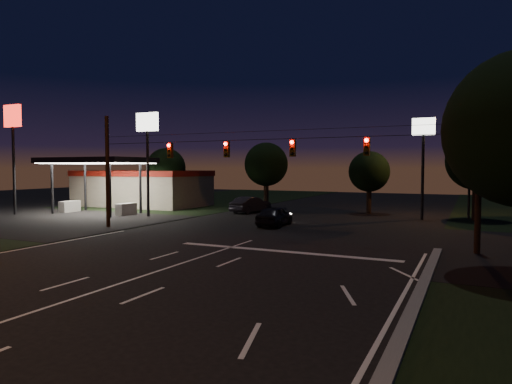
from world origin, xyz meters
The scene contains 17 objects.
ground centered at (0.00, 0.00, 0.00)m, with size 140.00×140.00×0.00m, color black.
cross_street_left centered at (-20.00, 16.00, 0.00)m, with size 20.00×16.00×0.02m, color black.
stop_bar centered at (3.00, 11.50, 0.01)m, with size 12.00×0.50×0.01m, color silver.
utility_pole_right centered at (12.00, 15.00, 0.00)m, with size 0.30×0.30×9.00m, color black.
utility_pole_left centered at (-12.00, 15.00, 0.00)m, with size 0.28×0.28×8.00m, color black.
signal_span centered at (0.00, 14.96, 5.50)m, with size 24.00×0.40×1.56m.
gas_station centered at (-21.86, 30.39, 2.38)m, with size 14.20×16.10×5.25m.
pole_sign_left_near centered at (-14.00, 22.00, 6.98)m, with size 2.20×0.30×9.10m.
pole_sign_left_far centered at (-26.00, 18.00, 7.61)m, with size 2.00×0.30×10.00m.
pole_sign_right centered at (8.00, 30.00, 6.24)m, with size 1.80×0.30×8.40m.
street_light_right_far centered at (11.24, 32.00, 5.24)m, with size 2.20×0.35×9.00m.
tree_far_a centered at (-17.98, 30.12, 4.26)m, with size 4.20×4.20×6.42m.
tree_far_b centered at (-7.98, 34.13, 4.61)m, with size 4.60×4.60×6.98m.
tree_far_c centered at (3.02, 33.10, 3.90)m, with size 3.80×3.80×5.86m.
tree_far_d centered at (12.02, 31.13, 4.83)m, with size 4.80×4.80×7.30m.
car_oncoming_a centered at (-1.45, 20.88, 0.74)m, with size 1.74×4.32×1.47m, color black.
car_oncoming_b centered at (-7.44, 29.13, 0.77)m, with size 1.63×4.69×1.54m, color black.
Camera 1 is at (11.70, -10.03, 4.27)m, focal length 32.00 mm.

